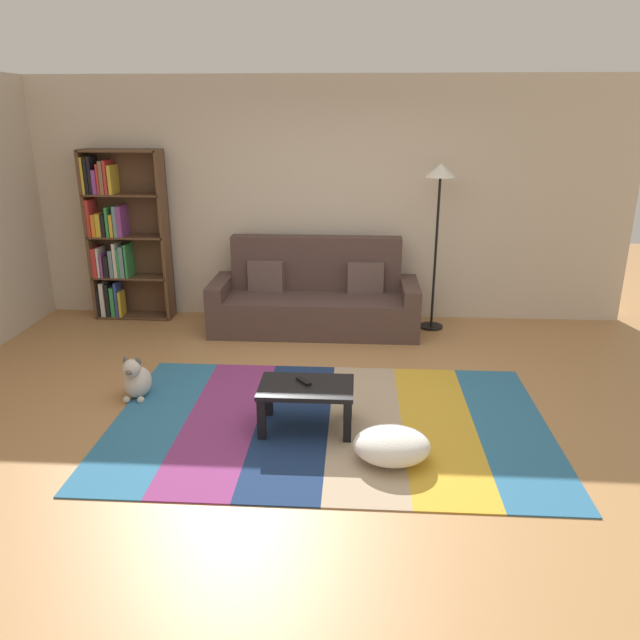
{
  "coord_description": "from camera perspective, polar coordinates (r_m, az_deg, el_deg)",
  "views": [
    {
      "loc": [
        0.35,
        -4.45,
        2.32
      ],
      "look_at": [
        0.05,
        0.41,
        0.65
      ],
      "focal_mm": 34.32,
      "sensor_mm": 36.0,
      "label": 1
    }
  ],
  "objects": [
    {
      "name": "ground_plane",
      "position": [
        5.03,
        -0.83,
        -8.53
      ],
      "size": [
        14.0,
        14.0,
        0.0
      ],
      "primitive_type": "plane",
      "color": "#B27F4C"
    },
    {
      "name": "rug",
      "position": [
        4.86,
        0.86,
        -9.56
      ],
      "size": [
        3.39,
        2.18,
        0.01
      ],
      "color": "teal",
      "rests_on": "ground_plane"
    },
    {
      "name": "standing_lamp",
      "position": [
        6.68,
        11.07,
        11.59
      ],
      "size": [
        0.32,
        0.32,
        1.81
      ],
      "color": "black",
      "rests_on": "ground_plane"
    },
    {
      "name": "back_wall",
      "position": [
        7.08,
        0.71,
        11.04
      ],
      "size": [
        6.8,
        0.1,
        2.7
      ],
      "primitive_type": "cube",
      "color": "beige",
      "rests_on": "ground_plane"
    },
    {
      "name": "pouf",
      "position": [
        4.35,
        6.7,
        -11.53
      ],
      "size": [
        0.54,
        0.45,
        0.23
      ],
      "primitive_type": "ellipsoid",
      "color": "white",
      "rests_on": "rug"
    },
    {
      "name": "coffee_table",
      "position": [
        4.66,
        -1.29,
        -6.84
      ],
      "size": [
        0.71,
        0.46,
        0.35
      ],
      "color": "black",
      "rests_on": "rug"
    },
    {
      "name": "couch",
      "position": [
        6.79,
        -0.48,
        1.93
      ],
      "size": [
        2.26,
        0.8,
        1.0
      ],
      "color": "#4C3833",
      "rests_on": "ground_plane"
    },
    {
      "name": "bookshelf",
      "position": [
        7.42,
        -18.28,
        7.37
      ],
      "size": [
        0.9,
        0.28,
        1.93
      ],
      "color": "brown",
      "rests_on": "ground_plane"
    },
    {
      "name": "tv_remote",
      "position": [
        4.67,
        -1.53,
        -5.73
      ],
      "size": [
        0.13,
        0.14,
        0.02
      ],
      "primitive_type": "cube",
      "rotation": [
        0.0,
        0.0,
        0.67
      ],
      "color": "black",
      "rests_on": "coffee_table"
    },
    {
      "name": "dog",
      "position": [
        5.43,
        -16.71,
        -5.37
      ],
      "size": [
        0.22,
        0.35,
        0.4
      ],
      "color": "beige",
      "rests_on": "ground_plane"
    }
  ]
}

